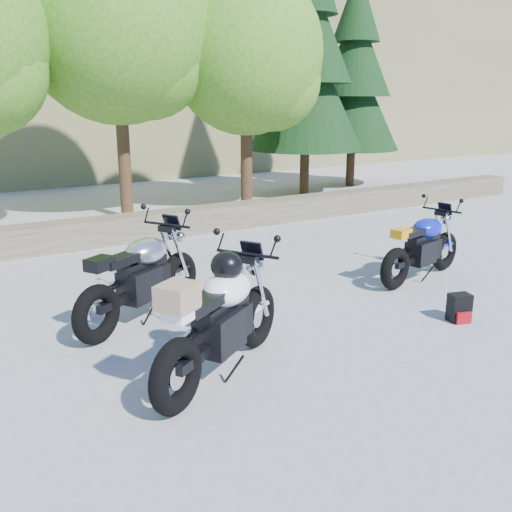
% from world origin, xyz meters
% --- Properties ---
extents(ground, '(90.00, 90.00, 0.00)m').
position_xyz_m(ground, '(0.00, 0.00, 0.00)').
color(ground, gray).
rests_on(ground, ground).
extents(stone_wall, '(22.00, 0.55, 0.50)m').
position_xyz_m(stone_wall, '(0.00, 5.50, 0.25)').
color(stone_wall, brown).
rests_on(stone_wall, ground).
extents(tree_decid_mid, '(4.08, 4.08, 6.24)m').
position_xyz_m(tree_decid_mid, '(0.91, 7.54, 4.04)').
color(tree_decid_mid, '#382314').
rests_on(tree_decid_mid, ground).
extents(tree_decid_right, '(3.54, 3.54, 5.41)m').
position_xyz_m(tree_decid_right, '(3.71, 6.94, 3.50)').
color(tree_decid_right, '#382314').
rests_on(tree_decid_right, ground).
extents(conifer_near, '(3.17, 3.17, 7.06)m').
position_xyz_m(conifer_near, '(6.20, 8.20, 3.68)').
color(conifer_near, '#382314').
rests_on(conifer_near, ground).
extents(conifer_far, '(2.82, 2.82, 6.27)m').
position_xyz_m(conifer_far, '(8.40, 8.80, 3.27)').
color(conifer_far, '#382314').
rests_on(conifer_far, ground).
extents(silver_bike, '(2.01, 1.26, 1.12)m').
position_xyz_m(silver_bike, '(-1.11, 1.51, 0.54)').
color(silver_bike, black).
rests_on(silver_bike, ground).
extents(white_bike, '(1.99, 1.33, 1.24)m').
position_xyz_m(white_bike, '(-0.99, -0.28, 0.61)').
color(white_bike, black).
rests_on(white_bike, ground).
extents(blue_bike, '(2.00, 0.71, 1.01)m').
position_xyz_m(blue_bike, '(3.05, 0.90, 0.49)').
color(blue_bike, black).
rests_on(blue_bike, ground).
extents(backpack, '(0.30, 0.27, 0.35)m').
position_xyz_m(backpack, '(2.18, -0.54, 0.17)').
color(backpack, black).
rests_on(backpack, ground).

